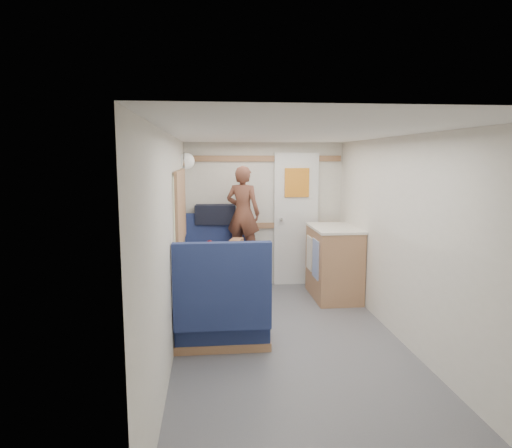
{
  "coord_description": "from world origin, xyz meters",
  "views": [
    {
      "loc": [
        -0.75,
        -4.04,
        1.79
      ],
      "look_at": [
        -0.25,
        0.9,
        1.07
      ],
      "focal_mm": 32.0,
      "sensor_mm": 36.0,
      "label": 1
    }
  ],
  "objects": [
    {
      "name": "bread_loaf",
      "position": [
        -0.44,
        1.38,
        0.77
      ],
      "size": [
        0.19,
        0.26,
        0.1
      ],
      "primitive_type": "cube",
      "rotation": [
        0.0,
        0.0,
        -0.29
      ],
      "color": "olive",
      "rests_on": "dinette_table"
    },
    {
      "name": "duffel_bag",
      "position": [
        -0.68,
        2.12,
        1.03
      ],
      "size": [
        0.56,
        0.3,
        0.26
      ],
      "primitive_type": "cube",
      "rotation": [
        0.0,
        0.0,
        -0.07
      ],
      "color": "black",
      "rests_on": "ledge"
    },
    {
      "name": "bench_near",
      "position": [
        -0.65,
        0.14,
        0.3
      ],
      "size": [
        0.9,
        0.59,
        1.05
      ],
      "color": "navy",
      "rests_on": "floor"
    },
    {
      "name": "orange_fruit",
      "position": [
        -0.51,
        0.83,
        0.77
      ],
      "size": [
        0.07,
        0.07,
        0.07
      ],
      "primitive_type": "sphere",
      "color": "#F3560A",
      "rests_on": "tray"
    },
    {
      "name": "tumbler_left",
      "position": [
        -0.76,
        0.8,
        0.77
      ],
      "size": [
        0.06,
        0.06,
        0.1
      ],
      "primitive_type": "cylinder",
      "color": "white",
      "rests_on": "dinette_table"
    },
    {
      "name": "galley_counter",
      "position": [
        0.82,
        1.55,
        0.47
      ],
      "size": [
        0.57,
        0.92,
        0.92
      ],
      "color": "#996945",
      "rests_on": "floor"
    },
    {
      "name": "dome_light",
      "position": [
        -1.04,
        1.85,
        1.75
      ],
      "size": [
        0.2,
        0.2,
        0.2
      ],
      "primitive_type": "sphere",
      "color": "white",
      "rests_on": "wall_left"
    },
    {
      "name": "dinette_table",
      "position": [
        -0.65,
        1.0,
        0.57
      ],
      "size": [
        0.62,
        0.92,
        0.72
      ],
      "color": "white",
      "rests_on": "floor"
    },
    {
      "name": "person",
      "position": [
        -0.32,
        1.87,
        1.07
      ],
      "size": [
        0.53,
        0.45,
        1.24
      ],
      "primitive_type": "imported",
      "rotation": [
        0.0,
        0.0,
        2.73
      ],
      "color": "brown",
      "rests_on": "bench_far"
    },
    {
      "name": "rear_door",
      "position": [
        0.45,
        2.22,
        0.97
      ],
      "size": [
        0.62,
        0.12,
        1.86
      ],
      "color": "white",
      "rests_on": "wall_back"
    },
    {
      "name": "ceiling",
      "position": [
        0.0,
        0.0,
        2.0
      ],
      "size": [
        4.5,
        4.5,
        0.0
      ],
      "primitive_type": "plane",
      "rotation": [
        3.14,
        0.0,
        0.0
      ],
      "color": "silver",
      "rests_on": "wall_back"
    },
    {
      "name": "wall_right",
      "position": [
        1.1,
        0.0,
        1.0
      ],
      "size": [
        0.02,
        4.5,
        2.0
      ],
      "primitive_type": "cube",
      "color": "silver",
      "rests_on": "floor"
    },
    {
      "name": "wall_back",
      "position": [
        0.0,
        2.25,
        1.0
      ],
      "size": [
        2.2,
        0.02,
        2.0
      ],
      "primitive_type": "cube",
      "color": "silver",
      "rests_on": "floor"
    },
    {
      "name": "tray",
      "position": [
        -0.57,
        0.9,
        0.73
      ],
      "size": [
        0.24,
        0.31,
        0.02
      ],
      "primitive_type": "cube",
      "rotation": [
        0.0,
        0.0,
        0.01
      ],
      "color": "white",
      "rests_on": "dinette_table"
    },
    {
      "name": "cheese_block",
      "position": [
        -0.67,
        0.87,
        0.76
      ],
      "size": [
        0.1,
        0.06,
        0.04
      ],
      "primitive_type": "cube",
      "rotation": [
        0.0,
        0.0,
        -0.03
      ],
      "color": "#EAE187",
      "rests_on": "tray"
    },
    {
      "name": "salt_grinder",
      "position": [
        -0.76,
        0.97,
        0.76
      ],
      "size": [
        0.03,
        0.03,
        0.08
      ],
      "primitive_type": "cylinder",
      "color": "silver",
      "rests_on": "dinette_table"
    },
    {
      "name": "oak_trim_low",
      "position": [
        0.0,
        2.23,
        0.85
      ],
      "size": [
        2.15,
        0.02,
        0.08
      ],
      "primitive_type": "cube",
      "color": "#996945",
      "rests_on": "wall_back"
    },
    {
      "name": "floor",
      "position": [
        0.0,
        0.0,
        0.0
      ],
      "size": [
        4.5,
        4.5,
        0.0
      ],
      "primitive_type": "plane",
      "color": "#515156",
      "rests_on": "ground"
    },
    {
      "name": "wall_left",
      "position": [
        -1.1,
        0.0,
        1.0
      ],
      "size": [
        0.02,
        4.5,
        2.0
      ],
      "primitive_type": "cube",
      "color": "silver",
      "rests_on": "floor"
    },
    {
      "name": "bench_far",
      "position": [
        -0.65,
        1.86,
        0.3
      ],
      "size": [
        0.9,
        0.59,
        1.05
      ],
      "color": "navy",
      "rests_on": "floor"
    },
    {
      "name": "side_window",
      "position": [
        -1.08,
        1.0,
        1.25
      ],
      "size": [
        0.04,
        1.3,
        0.72
      ],
      "primitive_type": "cube",
      "color": "#A7AD93",
      "rests_on": "wall_left"
    },
    {
      "name": "wine_glass",
      "position": [
        -0.76,
        0.94,
        0.84
      ],
      "size": [
        0.08,
        0.08,
        0.17
      ],
      "color": "white",
      "rests_on": "dinette_table"
    },
    {
      "name": "pepper_grinder",
      "position": [
        -0.66,
        1.1,
        0.77
      ],
      "size": [
        0.04,
        0.04,
        0.1
      ],
      "primitive_type": "cylinder",
      "color": "black",
      "rests_on": "dinette_table"
    },
    {
      "name": "oak_trim_high",
      "position": [
        0.0,
        2.23,
        1.78
      ],
      "size": [
        2.15,
        0.02,
        0.08
      ],
      "primitive_type": "cube",
      "color": "#996945",
      "rests_on": "wall_back"
    },
    {
      "name": "beer_glass",
      "position": [
        -0.46,
        1.05,
        0.77
      ],
      "size": [
        0.06,
        0.06,
        0.1
      ],
      "primitive_type": "cylinder",
      "color": "brown",
      "rests_on": "dinette_table"
    },
    {
      "name": "ledge",
      "position": [
        -0.65,
        2.12,
        0.88
      ],
      "size": [
        0.9,
        0.14,
        0.04
      ],
      "primitive_type": "cube",
      "color": "#996945",
      "rests_on": "bench_far"
    }
  ]
}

